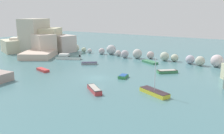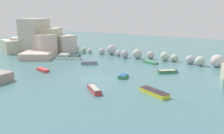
# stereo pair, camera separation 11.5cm
# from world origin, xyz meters

# --- Properties ---
(cove_water) EXTENTS (160.00, 160.00, 0.00)m
(cove_water) POSITION_xyz_m (0.00, 0.00, 0.00)
(cove_water) COLOR slate
(cove_water) RESTS_ON ground
(cliff_headland_left) EXTENTS (24.63, 27.70, 9.93)m
(cliff_headland_left) POSITION_xyz_m (-32.47, 15.62, 2.90)
(cliff_headland_left) COLOR beige
(cliff_headland_left) RESTS_ON ground
(rock_breakwater) EXTENTS (45.03, 5.02, 2.73)m
(rock_breakwater) POSITION_xyz_m (0.52, 21.46, 1.12)
(rock_breakwater) COLOR beige
(rock_breakwater) RESTS_ON ground
(channel_buoy) EXTENTS (0.48, 0.48, 0.48)m
(channel_buoy) POSITION_xyz_m (2.47, 17.25, 0.24)
(channel_buoy) COLOR red
(channel_buoy) RESTS_ON cove_water
(moored_boat_0) EXTENTS (3.79, 3.25, 0.51)m
(moored_boat_0) POSITION_xyz_m (-8.15, 8.52, 0.26)
(moored_boat_0) COLOR gray
(moored_boat_0) RESTS_ON cove_water
(moored_boat_1) EXTENTS (4.47, 3.36, 0.48)m
(moored_boat_1) POSITION_xyz_m (3.24, 17.27, 0.24)
(moored_boat_1) COLOR #3A8156
(moored_boat_1) RESTS_ON cove_water
(moored_boat_2) EXTENTS (3.67, 2.00, 0.51)m
(moored_boat_2) POSITION_xyz_m (-12.41, -1.66, 0.25)
(moored_boat_2) COLOR #CA3939
(moored_boat_2) RESTS_ON cove_water
(moored_boat_3) EXTENTS (3.95, 3.70, 0.58)m
(moored_boat_3) POSITION_xyz_m (9.83, 10.43, 0.30)
(moored_boat_3) COLOR #3E8452
(moored_boat_3) RESTS_ON cove_water
(moored_boat_4) EXTENTS (6.50, 4.09, 1.36)m
(moored_boat_4) POSITION_xyz_m (-16.70, 10.63, 0.53)
(moored_boat_4) COLOR white
(moored_boat_4) RESTS_ON cove_water
(moored_boat_5) EXTENTS (3.99, 3.38, 0.70)m
(moored_boat_5) POSITION_xyz_m (4.12, -6.49, 0.36)
(moored_boat_5) COLOR #C0383C
(moored_boat_5) RESTS_ON cove_water
(moored_boat_6) EXTENTS (5.14, 3.47, 5.48)m
(moored_boat_6) POSITION_xyz_m (12.40, -2.87, 0.35)
(moored_boat_6) COLOR yellow
(moored_boat_6) RESTS_ON cove_water
(moored_boat_7) EXTENTS (1.69, 2.40, 0.58)m
(moored_boat_7) POSITION_xyz_m (4.16, 2.58, 0.28)
(moored_boat_7) COLOR #348649
(moored_boat_7) RESTS_ON cove_water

